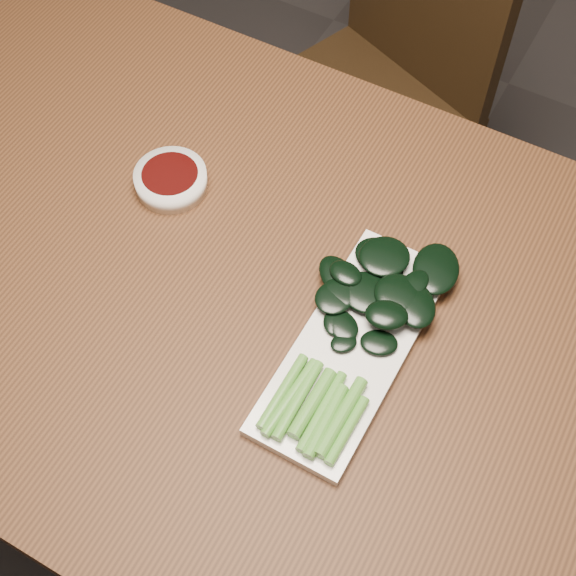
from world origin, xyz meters
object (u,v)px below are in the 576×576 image
Objects in this scene: table at (272,323)px; chair_far at (379,80)px; serving_plate at (353,347)px; gai_lan at (366,315)px; sauce_bowl at (171,180)px.

table is 1.57× the size of chair_far.
table is 0.72m from chair_far.
gai_lan is at bearing 93.84° from serving_plate.
table is at bearing 171.20° from serving_plate.
chair_far is 0.77m from gai_lan.
chair_far is at bearing 84.11° from sauce_bowl.
chair_far is 2.63× the size of gai_lan.
gai_lan reaches higher than serving_plate.
gai_lan is at bearing 8.70° from table.
table is at bearing -22.92° from sauce_bowl.
sauce_bowl is 0.29× the size of gai_lan.
sauce_bowl is at bearing 157.08° from table.
gai_lan is (0.27, -0.66, 0.29)m from chair_far.
sauce_bowl reaches higher than serving_plate.
serving_plate is at bearing -86.16° from gai_lan.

